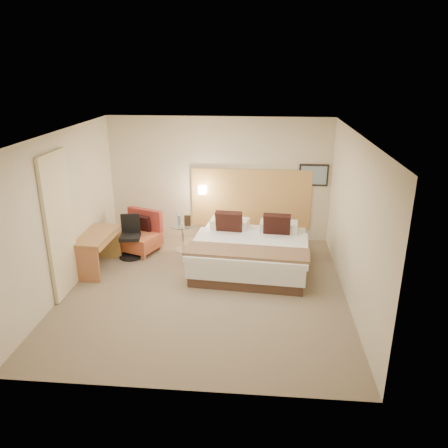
# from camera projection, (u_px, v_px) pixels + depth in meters

# --- Properties ---
(floor) EXTENTS (4.80, 5.00, 0.02)m
(floor) POSITION_uv_depth(u_px,v_px,m) (205.00, 291.00, 7.62)
(floor) COLOR #796852
(floor) RESTS_ON ground
(ceiling) EXTENTS (4.80, 5.00, 0.02)m
(ceiling) POSITION_uv_depth(u_px,v_px,m) (203.00, 133.00, 6.68)
(ceiling) COLOR silver
(ceiling) RESTS_ON floor
(wall_back) EXTENTS (4.80, 0.02, 2.70)m
(wall_back) POSITION_uv_depth(u_px,v_px,m) (219.00, 180.00, 9.50)
(wall_back) COLOR beige
(wall_back) RESTS_ON floor
(wall_front) EXTENTS (4.80, 0.02, 2.70)m
(wall_front) POSITION_uv_depth(u_px,v_px,m) (175.00, 292.00, 4.80)
(wall_front) COLOR beige
(wall_front) RESTS_ON floor
(wall_left) EXTENTS (0.02, 5.00, 2.70)m
(wall_left) POSITION_uv_depth(u_px,v_px,m) (62.00, 213.00, 7.35)
(wall_left) COLOR beige
(wall_left) RESTS_ON floor
(wall_right) EXTENTS (0.02, 5.00, 2.70)m
(wall_right) POSITION_uv_depth(u_px,v_px,m) (354.00, 222.00, 6.95)
(wall_right) COLOR beige
(wall_right) RESTS_ON floor
(headboard_panel) EXTENTS (2.60, 0.04, 1.30)m
(headboard_panel) POSITION_uv_depth(u_px,v_px,m) (251.00, 198.00, 9.54)
(headboard_panel) COLOR tan
(headboard_panel) RESTS_ON wall_back
(art_frame) EXTENTS (0.62, 0.03, 0.47)m
(art_frame) POSITION_uv_depth(u_px,v_px,m) (314.00, 175.00, 9.25)
(art_frame) COLOR black
(art_frame) RESTS_ON wall_back
(art_canvas) EXTENTS (0.54, 0.01, 0.39)m
(art_canvas) POSITION_uv_depth(u_px,v_px,m) (314.00, 175.00, 9.23)
(art_canvas) COLOR #748CA0
(art_canvas) RESTS_ON wall_back
(lamp_arm) EXTENTS (0.02, 0.12, 0.02)m
(lamp_arm) POSITION_uv_depth(u_px,v_px,m) (203.00, 189.00, 9.51)
(lamp_arm) COLOR silver
(lamp_arm) RESTS_ON wall_back
(lamp_shade) EXTENTS (0.15, 0.15, 0.15)m
(lamp_shade) POSITION_uv_depth(u_px,v_px,m) (202.00, 190.00, 9.46)
(lamp_shade) COLOR #F7E6C1
(lamp_shade) RESTS_ON wall_back
(curtain) EXTENTS (0.06, 0.90, 2.42)m
(curtain) POSITION_uv_depth(u_px,v_px,m) (60.00, 226.00, 7.16)
(curtain) COLOR beige
(curtain) RESTS_ON wall_left
(bottle_a) EXTENTS (0.07, 0.07, 0.21)m
(bottle_a) POSITION_uv_depth(u_px,v_px,m) (179.00, 220.00, 9.06)
(bottle_a) COLOR #86AFCF
(bottle_a) RESTS_ON side_table
(menu_folder) EXTENTS (0.14, 0.06, 0.23)m
(menu_folder) POSITION_uv_depth(u_px,v_px,m) (188.00, 220.00, 8.99)
(menu_folder) COLOR #342215
(menu_folder) RESTS_ON side_table
(bed) EXTENTS (2.28, 2.23, 1.04)m
(bed) POSITION_uv_depth(u_px,v_px,m) (251.00, 251.00, 8.37)
(bed) COLOR #473023
(bed) RESTS_ON floor
(lounge_chair) EXTENTS (1.01, 0.95, 0.85)m
(lounge_chair) POSITION_uv_depth(u_px,v_px,m) (140.00, 235.00, 9.14)
(lounge_chair) COLOR #AF7852
(lounge_chair) RESTS_ON floor
(side_table) EXTENTS (0.56, 0.56, 0.57)m
(side_table) POSITION_uv_depth(u_px,v_px,m) (183.00, 236.00, 9.15)
(side_table) COLOR white
(side_table) RESTS_ON floor
(desk) EXTENTS (0.58, 1.18, 0.73)m
(desk) POSITION_uv_depth(u_px,v_px,m) (98.00, 242.00, 8.21)
(desk) COLOR #A06D3E
(desk) RESTS_ON floor
(desk_chair) EXTENTS (0.56, 0.56, 0.86)m
(desk_chair) POSITION_uv_depth(u_px,v_px,m) (131.00, 240.00, 8.85)
(desk_chair) COLOR black
(desk_chair) RESTS_ON floor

